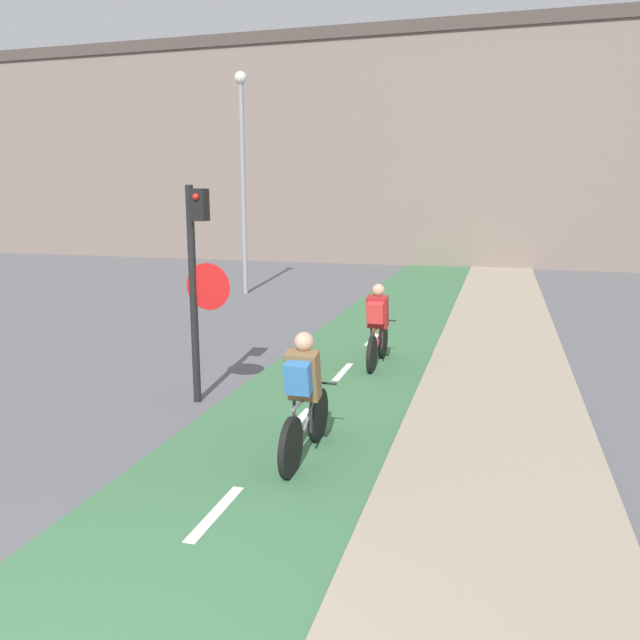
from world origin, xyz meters
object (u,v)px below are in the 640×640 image
traffic_light_pole (198,271)px  cyclist_near (304,400)px  cyclist_far (377,327)px  street_lamp_far (243,160)px

traffic_light_pole → cyclist_near: bearing=-36.5°
cyclist_far → traffic_light_pole: bearing=-128.4°
street_lamp_far → cyclist_near: 12.85m
cyclist_near → traffic_light_pole: bearing=143.5°
cyclist_near → cyclist_far: (0.04, 4.15, -0.01)m
traffic_light_pole → street_lamp_far: size_ratio=0.48×
traffic_light_pole → cyclist_near: 2.82m
cyclist_near → cyclist_far: bearing=89.4°
street_lamp_far → cyclist_near: (5.43, -11.18, -3.26)m
cyclist_near → cyclist_far: cyclist_near is taller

